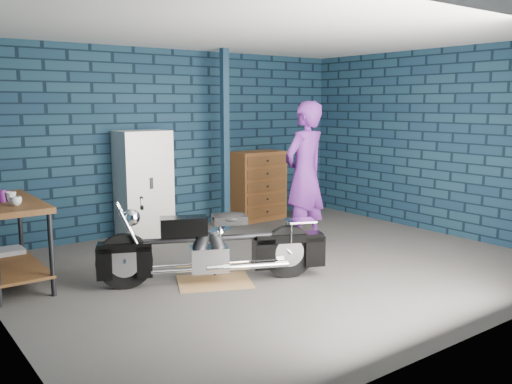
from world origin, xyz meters
TOP-DOWN VIEW (x-y plane):
  - ground at (0.00, 0.00)m, footprint 6.00×6.00m
  - room_walls at (0.00, 0.55)m, footprint 6.02×5.01m
  - support_post at (0.55, 1.95)m, footprint 0.10×0.10m
  - workbench at (-2.68, 1.16)m, footprint 0.60×1.40m
  - drip_mat at (-0.91, -0.05)m, footprint 0.95×0.85m
  - motorcycle at (-0.91, -0.05)m, footprint 2.13×1.36m
  - person at (0.91, 0.56)m, footprint 0.78×0.58m
  - storage_bin at (-2.66, 1.66)m, footprint 0.43×0.31m
  - locker at (-0.65, 2.23)m, footprint 0.71×0.51m
  - tool_chest at (1.39, 2.23)m, footprint 0.85×0.47m
  - shop_stool at (1.98, 1.78)m, footprint 0.39×0.39m
  - cup_a at (-2.67, 0.81)m, footprint 0.12×0.12m
  - cup_b at (-2.66, 1.06)m, footprint 0.14×0.14m
  - mug_purple at (-2.73, 1.10)m, footprint 0.11×0.11m

SIDE VIEW (x-z plane):
  - ground at x=0.00m, z-range 0.00..0.00m
  - drip_mat at x=-0.91m, z-range 0.00..0.01m
  - storage_bin at x=-2.66m, z-range 0.00..0.27m
  - shop_stool at x=1.98m, z-range 0.00..0.64m
  - workbench at x=-2.68m, z-range 0.00..0.91m
  - motorcycle at x=-0.91m, z-range 0.00..0.92m
  - tool_chest at x=1.39m, z-range 0.00..1.13m
  - locker at x=-0.65m, z-range 0.00..1.53m
  - cup_a at x=-2.67m, z-range 0.91..1.00m
  - cup_b at x=-2.66m, z-range 0.91..1.01m
  - person at x=0.91m, z-range 0.00..1.94m
  - mug_purple at x=-2.73m, z-range 0.91..1.03m
  - support_post at x=0.55m, z-range 0.00..2.70m
  - room_walls at x=0.00m, z-range 0.55..3.26m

